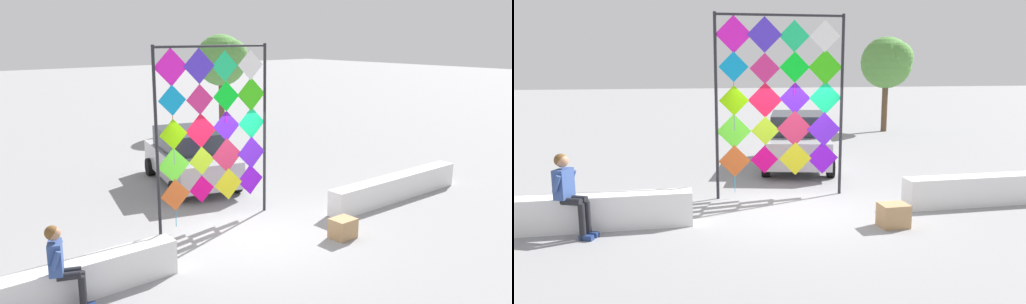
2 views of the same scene
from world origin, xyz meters
The scene contains 8 objects.
ground centered at (0.00, 0.00, 0.00)m, with size 120.00×120.00×0.00m, color gray.
plaza_ledge_left centered at (-4.62, -0.31, 0.32)m, with size 4.80×0.45×0.65m, color white.
plaza_ledge_right centered at (4.62, -0.31, 0.32)m, with size 4.80×0.45×0.65m, color white.
kite_display_rack centered at (-0.14, 1.25, 2.33)m, with size 2.93×0.19×4.13m.
seated_vendor centered at (-4.33, -0.69, 0.88)m, with size 0.71×0.60×1.50m.
parked_car centered at (1.12, 4.46, 0.81)m, with size 2.73×4.42×1.60m.
cardboard_box_large centered at (1.46, -1.28, 0.22)m, with size 0.52×0.43×0.44m, color tan.
tree_palm_like centered at (7.13, 11.34, 3.21)m, with size 2.34×2.42×4.34m.
Camera 1 is at (-6.64, -8.38, 4.34)m, focal length 36.38 mm.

